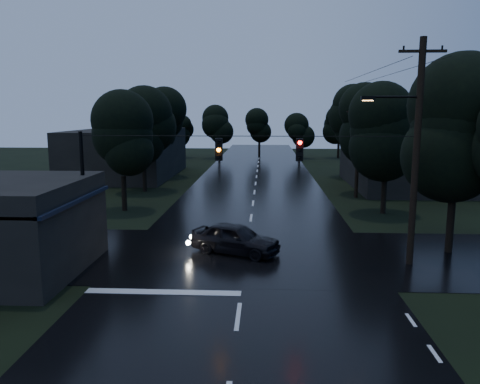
{
  "coord_description": "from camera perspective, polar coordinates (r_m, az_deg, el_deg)",
  "views": [
    {
      "loc": [
        0.85,
        -9.88,
        6.84
      ],
      "look_at": [
        -0.4,
        13.88,
        2.78
      ],
      "focal_mm": 35.0,
      "sensor_mm": 36.0,
      "label": 1
    }
  ],
  "objects": [
    {
      "name": "utility_pole_main",
      "position": [
        21.94,
        20.49,
        4.94
      ],
      "size": [
        3.5,
        0.3,
        10.0
      ],
      "color": "black",
      "rests_on": "ground"
    },
    {
      "name": "tree_right_c",
      "position": [
        50.75,
        13.81,
        8.88
      ],
      "size": [
        4.76,
        4.76,
        10.03
      ],
      "color": "black",
      "rests_on": "ground"
    },
    {
      "name": "car",
      "position": [
        22.98,
        -0.57,
        -5.68
      ],
      "size": [
        4.77,
        3.38,
        1.51
      ],
      "primitive_type": "imported",
      "rotation": [
        0.0,
        0.0,
        1.17
      ],
      "color": "black",
      "rests_on": "ground"
    },
    {
      "name": "anchor_pole_left",
      "position": [
        22.81,
        -18.5,
        -0.52
      ],
      "size": [
        0.18,
        0.18,
        6.0
      ],
      "primitive_type": "cylinder",
      "color": "black",
      "rests_on": "ground"
    },
    {
      "name": "tree_left_b",
      "position": [
        41.24,
        -11.77,
        7.79
      ],
      "size": [
        4.2,
        4.2,
        8.85
      ],
      "color": "black",
      "rests_on": "ground"
    },
    {
      "name": "tree_corner_near",
      "position": [
        24.65,
        25.0,
        6.82
      ],
      "size": [
        4.48,
        4.48,
        9.44
      ],
      "color": "black",
      "rests_on": "ground"
    },
    {
      "name": "span_signals",
      "position": [
        20.93,
        2.22,
        5.3
      ],
      "size": [
        15.0,
        0.37,
        1.12
      ],
      "color": "black",
      "rests_on": "ground"
    },
    {
      "name": "tree_right_b",
      "position": [
        40.83,
        15.55,
        8.15
      ],
      "size": [
        4.48,
        4.48,
        9.44
      ],
      "color": "black",
      "rests_on": "ground"
    },
    {
      "name": "building_far_left",
      "position": [
        52.22,
        -13.56,
        4.65
      ],
      "size": [
        10.0,
        16.0,
        5.0
      ],
      "primitive_type": "cube",
      "color": "black",
      "rests_on": "ground"
    },
    {
      "name": "utility_pole_far",
      "position": [
        38.72,
        14.16,
        5.0
      ],
      "size": [
        2.0,
        0.3,
        7.5
      ],
      "color": "black",
      "rests_on": "ground"
    },
    {
      "name": "tree_left_c",
      "position": [
        51.09,
        -9.58,
        8.6
      ],
      "size": [
        4.48,
        4.48,
        9.44
      ],
      "color": "black",
      "rests_on": "ground"
    },
    {
      "name": "tree_right_a",
      "position": [
        32.93,
        17.49,
        7.11
      ],
      "size": [
        4.2,
        4.2,
        8.85
      ],
      "color": "black",
      "rests_on": "ground"
    },
    {
      "name": "building_far_right",
      "position": [
        46.04,
        19.63,
        3.34
      ],
      "size": [
        10.0,
        14.0,
        4.4
      ],
      "primitive_type": "cube",
      "color": "black",
      "rests_on": "ground"
    },
    {
      "name": "cross_street",
      "position": [
        22.94,
        0.77,
        -7.67
      ],
      "size": [
        60.0,
        9.0,
        0.02
      ],
      "primitive_type": "cube",
      "color": "black",
      "rests_on": "ground"
    },
    {
      "name": "main_road",
      "position": [
        40.47,
        1.77,
        -0.05
      ],
      "size": [
        12.0,
        120.0,
        0.02
      ],
      "primitive_type": "cube",
      "color": "black",
      "rests_on": "ground"
    },
    {
      "name": "tree_left_a",
      "position": [
        33.4,
        -14.23,
        6.65
      ],
      "size": [
        3.92,
        3.92,
        8.26
      ],
      "color": "black",
      "rests_on": "ground"
    }
  ]
}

